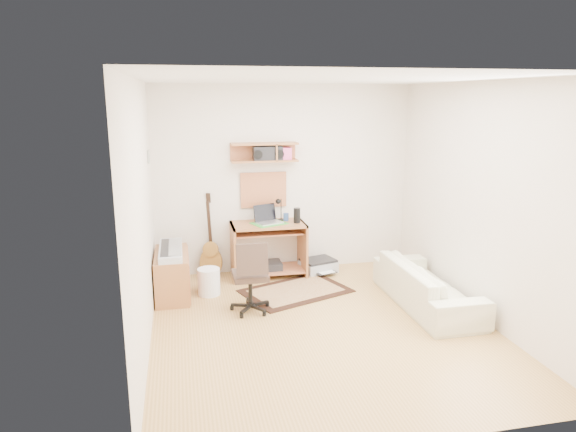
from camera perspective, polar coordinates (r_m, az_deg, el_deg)
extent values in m
cube|color=tan|center=(5.72, 3.74, -12.15)|extent=(3.60, 4.00, 0.01)
cube|color=white|center=(5.18, 4.19, 14.96)|extent=(3.60, 4.00, 0.01)
cube|color=silver|center=(7.22, -0.41, 4.06)|extent=(3.60, 0.01, 2.60)
cube|color=silver|center=(5.12, -15.88, -0.21)|extent=(0.01, 4.00, 2.60)
cube|color=silver|center=(6.04, 20.65, 1.44)|extent=(0.01, 4.00, 2.60)
cube|color=#A4673A|center=(6.98, -2.63, 7.06)|extent=(0.90, 0.25, 0.26)
cube|color=tan|center=(7.16, -2.73, 2.92)|extent=(0.64, 0.03, 0.49)
cube|color=#4C8CBF|center=(6.53, -15.16, 6.37)|extent=(0.02, 0.20, 0.15)
cylinder|color=black|center=(7.01, 0.99, 0.06)|extent=(0.09, 0.09, 0.20)
cylinder|color=#2E4C8A|center=(7.14, -0.22, -0.11)|extent=(0.07, 0.07, 0.11)
cube|color=black|center=(6.99, -2.27, 6.90)|extent=(0.39, 0.18, 0.20)
cube|color=tan|center=(6.66, 0.87, -8.27)|extent=(1.50, 1.26, 0.02)
cube|color=#A4673A|center=(6.60, -12.70, -6.33)|extent=(0.40, 0.90, 0.55)
cube|color=#B2B5BA|center=(6.50, -12.84, -3.73)|extent=(0.27, 0.88, 0.08)
cylinder|color=white|center=(6.59, -8.75, -7.18)|extent=(0.31, 0.31, 0.34)
cube|color=#A5A8AA|center=(7.36, 3.36, -5.54)|extent=(0.55, 0.48, 0.18)
imported|color=beige|center=(6.35, 15.18, -6.64)|extent=(0.51, 1.74, 0.68)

